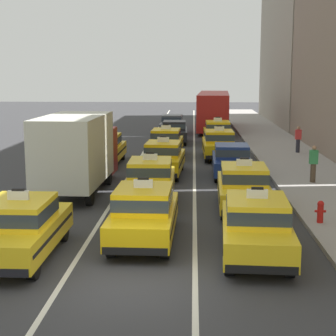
{
  "coord_description": "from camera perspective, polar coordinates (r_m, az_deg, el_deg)",
  "views": [
    {
      "loc": [
        1.52,
        -12.43,
        5.0
      ],
      "look_at": [
        0.55,
        8.62,
        1.3
      ],
      "focal_mm": 58.73,
      "sensor_mm": 36.0,
      "label": 1
    }
  ],
  "objects": [
    {
      "name": "ground_plane",
      "position": [
        13.49,
        -4.13,
        -11.82
      ],
      "size": [
        160.0,
        160.0,
        0.0
      ],
      "primitive_type": "plane",
      "color": "#353538"
    },
    {
      "name": "lane_stripe_left_center",
      "position": [
        32.96,
        -2.83,
        1.23
      ],
      "size": [
        0.14,
        80.0,
        0.01
      ],
      "primitive_type": "cube",
      "color": "silver",
      "rests_on": "ground"
    },
    {
      "name": "lane_stripe_center_right",
      "position": [
        32.82,
        2.74,
        1.19
      ],
      "size": [
        0.14,
        80.0,
        0.01
      ],
      "primitive_type": "cube",
      "color": "silver",
      "rests_on": "ground"
    },
    {
      "name": "sidewalk_curb",
      "position": [
        28.44,
        14.11,
        -0.32
      ],
      "size": [
        4.0,
        90.0,
        0.15
      ],
      "primitive_type": "cube",
      "color": "#9E9993",
      "rests_on": "ground"
    },
    {
      "name": "taxi_left_nearest",
      "position": [
        15.37,
        -15.01,
        -5.94
      ],
      "size": [
        1.83,
        4.57,
        1.96
      ],
      "color": "black",
      "rests_on": "ground"
    },
    {
      "name": "box_truck_left_second",
      "position": [
        23.24,
        -9.28,
        1.86
      ],
      "size": [
        2.44,
        7.02,
        3.27
      ],
      "color": "black",
      "rests_on": "ground"
    },
    {
      "name": "taxi_left_third",
      "position": [
        30.2,
        -6.59,
        2.05
      ],
      "size": [
        1.85,
        4.57,
        1.96
      ],
      "color": "black",
      "rests_on": "ground"
    },
    {
      "name": "taxi_center_nearest",
      "position": [
        16.34,
        -2.51,
        -4.66
      ],
      "size": [
        1.9,
        4.59,
        1.96
      ],
      "color": "black",
      "rests_on": "ground"
    },
    {
      "name": "taxi_center_second",
      "position": [
        21.33,
        -1.84,
        -1.19
      ],
      "size": [
        1.89,
        4.59,
        1.96
      ],
      "color": "black",
      "rests_on": "ground"
    },
    {
      "name": "taxi_center_third",
      "position": [
        26.68,
        -0.48,
        1.07
      ],
      "size": [
        2.02,
        4.64,
        1.96
      ],
      "color": "black",
      "rests_on": "ground"
    },
    {
      "name": "taxi_center_fourth",
      "position": [
        32.63,
        -0.2,
        2.7
      ],
      "size": [
        1.96,
        4.62,
        1.96
      ],
      "color": "black",
      "rests_on": "ground"
    },
    {
      "name": "sedan_center_fifth",
      "position": [
        38.98,
        0.68,
        3.84
      ],
      "size": [
        1.83,
        4.33,
        1.58
      ],
      "color": "black",
      "rests_on": "ground"
    },
    {
      "name": "sedan_center_sixth",
      "position": [
        44.6,
        0.44,
        4.61
      ],
      "size": [
        1.9,
        4.36,
        1.58
      ],
      "color": "black",
      "rests_on": "ground"
    },
    {
      "name": "taxi_right_nearest",
      "position": [
        15.21,
        9.13,
        -5.89
      ],
      "size": [
        2.01,
        4.64,
        1.96
      ],
      "color": "black",
      "rests_on": "ground"
    },
    {
      "name": "taxi_right_second",
      "position": [
        20.22,
        7.85,
        -1.9
      ],
      "size": [
        1.92,
        4.6,
        1.96
      ],
      "color": "black",
      "rests_on": "ground"
    },
    {
      "name": "sedan_right_third",
      "position": [
        26.48,
        6.61,
        0.87
      ],
      "size": [
        1.83,
        4.33,
        1.58
      ],
      "color": "black",
      "rests_on": "ground"
    },
    {
      "name": "taxi_right_fourth",
      "position": [
        32.03,
        5.3,
        2.52
      ],
      "size": [
        1.88,
        4.58,
        1.96
      ],
      "color": "black",
      "rests_on": "ground"
    },
    {
      "name": "taxi_right_fifth",
      "position": [
        38.1,
        5.16,
        3.7
      ],
      "size": [
        1.87,
        4.58,
        1.96
      ],
      "color": "black",
      "rests_on": "ground"
    },
    {
      "name": "bus_right_sixth",
      "position": [
        47.73,
        4.76,
        6.1
      ],
      "size": [
        3.04,
        11.31,
        3.22
      ],
      "color": "black",
      "rests_on": "ground"
    },
    {
      "name": "pedestrian_near_crosswalk",
      "position": [
        34.33,
        13.35,
        2.93
      ],
      "size": [
        0.36,
        0.24,
        1.6
      ],
      "color": "#23232D",
      "rests_on": "sidewalk_curb"
    },
    {
      "name": "pedestrian_by_storefront",
      "position": [
        25.18,
        14.86,
        0.45
      ],
      "size": [
        0.36,
        0.24,
        1.65
      ],
      "color": "#473828",
      "rests_on": "sidewalk_curb"
    },
    {
      "name": "fire_hydrant",
      "position": [
        18.56,
        15.54,
        -4.29
      ],
      "size": [
        0.36,
        0.22,
        0.73
      ],
      "color": "red",
      "rests_on": "sidewalk_curb"
    }
  ]
}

